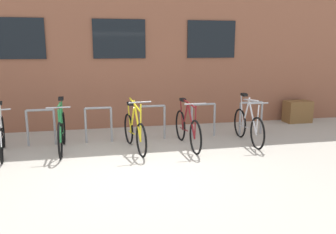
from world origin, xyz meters
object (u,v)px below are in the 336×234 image
object	(u,v)px
planter_box	(297,111)
bicycle_yellow	(135,131)
bicycle_green	(62,131)
bicycle_maroon	(187,128)
bicycle_silver	(248,125)
bicycle_white	(1,135)

from	to	relation	value
planter_box	bicycle_yellow	bearing A→B (deg)	-160.98
bicycle_green	bicycle_maroon	size ratio (longest dim) A/B	1.00
bicycle_maroon	bicycle_silver	bearing A→B (deg)	0.75
bicycle_silver	bicycle_white	size ratio (longest dim) A/B	0.94
bicycle_silver	bicycle_yellow	distance (m)	2.51
bicycle_yellow	bicycle_silver	bearing A→B (deg)	0.27
bicycle_white	bicycle_green	bearing A→B (deg)	0.84
bicycle_silver	bicycle_yellow	xyz separation A→B (m)	(-2.51, -0.01, -0.01)
bicycle_green	bicycle_silver	xyz separation A→B (m)	(3.96, -0.23, -0.01)
bicycle_white	planter_box	world-z (taller)	bicycle_white
bicycle_silver	bicycle_maroon	size ratio (longest dim) A/B	0.94
bicycle_white	bicycle_silver	bearing A→B (deg)	-2.36
bicycle_green	bicycle_yellow	distance (m)	1.47
bicycle_yellow	planter_box	xyz separation A→B (m)	(4.75, 1.64, -0.07)
bicycle_green	bicycle_white	world-z (taller)	bicycle_green
bicycle_green	planter_box	world-z (taller)	bicycle_green
bicycle_maroon	bicycle_yellow	bearing A→B (deg)	179.67
bicycle_silver	planter_box	world-z (taller)	bicycle_silver
bicycle_maroon	planter_box	bearing A→B (deg)	24.36
bicycle_yellow	planter_box	size ratio (longest dim) A/B	2.35
planter_box	bicycle_maroon	bearing A→B (deg)	-155.64
bicycle_white	bicycle_maroon	world-z (taller)	bicycle_maroon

